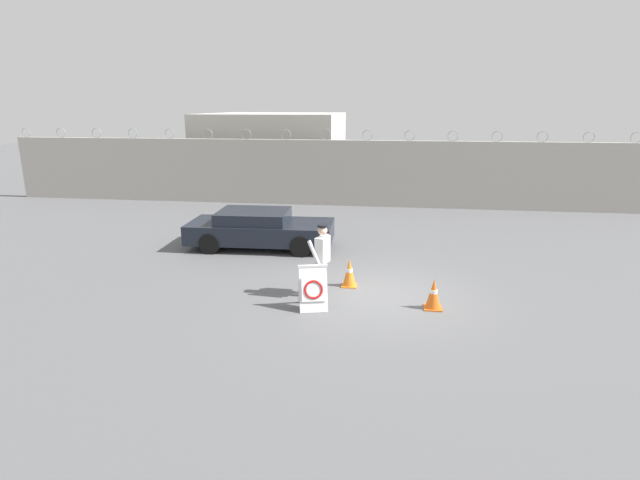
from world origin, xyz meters
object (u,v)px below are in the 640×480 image
object	(u,v)px
barricade_sign	(313,287)
parked_car_front_coupe	(260,229)
traffic_cone_mid	(433,294)
security_guard	(322,257)
traffic_cone_near	(349,273)

from	to	relation	value
barricade_sign	parked_car_front_coupe	size ratio (longest dim) A/B	0.22
barricade_sign	traffic_cone_mid	world-z (taller)	barricade_sign
security_guard	traffic_cone_near	xyz separation A→B (m)	(0.59, 0.76, -0.63)
traffic_cone_near	parked_car_front_coupe	size ratio (longest dim) A/B	0.16
security_guard	traffic_cone_near	world-z (taller)	security_guard
traffic_cone_near	security_guard	bearing A→B (deg)	-128.16
barricade_sign	parked_car_front_coupe	bearing A→B (deg)	104.03
barricade_sign	security_guard	xyz separation A→B (m)	(0.11, 0.79, 0.49)
traffic_cone_near	traffic_cone_mid	bearing A→B (deg)	-30.67
barricade_sign	parked_car_front_coupe	world-z (taller)	parked_car_front_coupe
barricade_sign	traffic_cone_mid	xyz separation A→B (m)	(2.71, 0.35, -0.15)
security_guard	parked_car_front_coupe	distance (m)	4.76
traffic_cone_mid	parked_car_front_coupe	bearing A→B (deg)	139.74
traffic_cone_mid	parked_car_front_coupe	xyz separation A→B (m)	(-5.20, 4.40, 0.27)
barricade_sign	traffic_cone_mid	size ratio (longest dim) A/B	1.43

